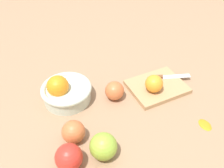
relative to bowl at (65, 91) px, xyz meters
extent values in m
plane|color=#997556|center=(0.19, -0.14, -0.04)|extent=(2.40, 2.40, 0.00)
cylinder|color=beige|center=(0.00, 0.00, -0.01)|extent=(0.17, 0.17, 0.05)
torus|color=beige|center=(0.00, 0.00, 0.01)|extent=(0.18, 0.18, 0.02)
sphere|color=orange|center=(-0.02, 0.00, 0.03)|extent=(0.08, 0.08, 0.08)
cube|color=tan|center=(0.33, -0.08, -0.03)|extent=(0.21, 0.17, 0.02)
sphere|color=orange|center=(0.30, -0.10, 0.01)|extent=(0.06, 0.06, 0.06)
cube|color=silver|center=(0.42, -0.07, -0.02)|extent=(0.11, 0.05, 0.00)
cylinder|color=brown|center=(0.35, -0.05, -0.02)|extent=(0.05, 0.03, 0.01)
sphere|color=#8EB738|center=(0.03, -0.27, 0.00)|extent=(0.08, 0.08, 0.08)
sphere|color=#CC6638|center=(-0.03, -0.18, 0.00)|extent=(0.07, 0.07, 0.07)
sphere|color=red|center=(-0.07, -0.26, 0.00)|extent=(0.08, 0.08, 0.08)
sphere|color=#CC6638|center=(0.16, -0.06, -0.01)|extent=(0.07, 0.07, 0.07)
ellipsoid|color=orange|center=(0.38, -0.30, -0.04)|extent=(0.04, 0.05, 0.01)
camera|label=1|loc=(-0.12, -0.66, 0.60)|focal=40.56mm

